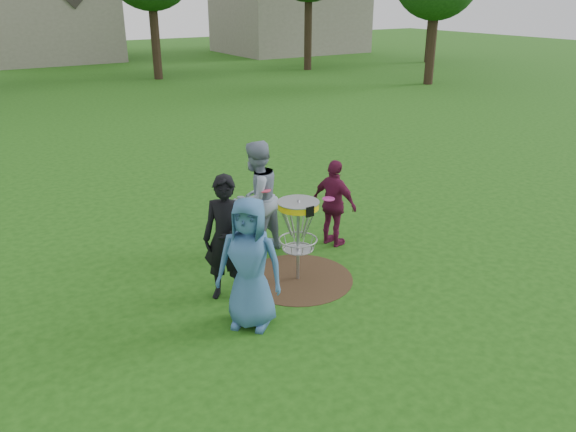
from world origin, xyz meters
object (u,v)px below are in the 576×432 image
player_black (226,239)px  player_maroon (334,204)px  disc_golf_basket (298,221)px  player_blue (250,264)px  player_grey (256,198)px

player_black → player_maroon: player_black is taller
player_maroon → disc_golf_basket: player_maroon is taller
player_blue → disc_golf_basket: bearing=76.3°
player_blue → player_grey: 2.37m
player_grey → disc_golf_basket: (0.05, -1.26, 0.00)m
player_blue → player_grey: bearing=104.2°
disc_golf_basket → player_black: bearing=176.8°
disc_golf_basket → player_grey: bearing=92.4°
player_blue → player_grey: (1.23, 2.03, 0.08)m
player_blue → disc_golf_basket: (1.28, 0.77, 0.08)m
player_black → player_maroon: 2.61m
player_grey → player_maroon: 1.44m
player_grey → disc_golf_basket: player_grey is taller
player_grey → disc_golf_basket: 1.26m
disc_golf_basket → player_maroon: bearing=31.2°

